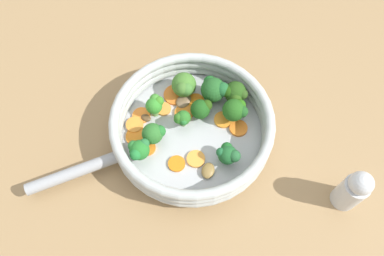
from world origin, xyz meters
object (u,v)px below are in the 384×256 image
broccoli_floret_3 (202,109)px  carrot_slice_11 (196,101)px  carrot_slice_8 (184,113)px  carrot_slice_10 (177,164)px  skillet (192,134)px  mushroom_piece_2 (146,118)px  carrot_slice_1 (175,95)px  mushroom_piece_1 (185,101)px  carrot_slice_7 (196,159)px  broccoli_floret_8 (214,89)px  broccoli_floret_7 (139,150)px  mushroom_piece_0 (208,171)px  broccoli_floret_2 (154,132)px  carrot_slice_9 (223,120)px  carrot_slice_5 (148,148)px  carrot_slice_3 (238,128)px  carrot_slice_2 (137,136)px  broccoli_floret_0 (235,93)px  carrot_slice_4 (135,125)px  broccoli_floret_1 (235,110)px  carrot_slice_0 (163,109)px  broccoli_floret_4 (228,154)px  broccoli_floret_5 (182,118)px  salt_shaker (353,190)px  carrot_slice_6 (141,115)px  broccoli_floret_9 (155,104)px

broccoli_floret_3 → carrot_slice_11: bearing=-83.3°
carrot_slice_8 → carrot_slice_10: same height
skillet → mushroom_piece_2: bearing=-31.3°
carrot_slice_1 → mushroom_piece_1: 0.02m
carrot_slice_7 → broccoli_floret_8: broccoli_floret_8 is taller
broccoli_floret_7 → mushroom_piece_2: 0.08m
carrot_slice_10 → mushroom_piece_0: bearing=151.1°
broccoli_floret_2 → mushroom_piece_1: size_ratio=1.33×
carrot_slice_9 → carrot_slice_5: bearing=8.7°
carrot_slice_3 → skillet: bearing=-10.2°
carrot_slice_3 → broccoli_floret_2: bearing=-6.5°
carrot_slice_2 → broccoli_floret_0: broccoli_floret_0 is taller
carrot_slice_11 → broccoli_floret_7: size_ratio=0.72×
mushroom_piece_1 → mushroom_piece_2: size_ratio=1.74×
mushroom_piece_0 → broccoli_floret_3: bearing=-99.1°
carrot_slice_3 → broccoli_floret_7: (0.19, 0.01, 0.03)m
broccoli_floret_3 → carrot_slice_2: bearing=7.3°
carrot_slice_3 → carrot_slice_7: bearing=23.7°
mushroom_piece_2 → carrot_slice_4: bearing=19.4°
broccoli_floret_8 → mushroom_piece_2: size_ratio=2.73×
broccoli_floret_7 → carrot_slice_10: bearing=152.9°
broccoli_floret_3 → mushroom_piece_0: 0.12m
carrot_slice_5 → carrot_slice_8: bearing=-145.8°
broccoli_floret_1 → broccoli_floret_2: broccoli_floret_1 is taller
carrot_slice_4 → carrot_slice_3: bearing=163.7°
carrot_slice_0 → broccoli_floret_1: size_ratio=0.54×
carrot_slice_2 → carrot_slice_10: bearing=129.9°
broccoli_floret_4 → carrot_slice_0: bearing=-56.0°
carrot_slice_4 → mushroom_piece_2: 0.03m
broccoli_floret_2 → broccoli_floret_7: same height
carrot_slice_10 → broccoli_floret_0: (-0.14, -0.10, 0.03)m
broccoli_floret_3 → broccoli_floret_5: 0.04m
carrot_slice_0 → broccoli_floret_4: (-0.09, 0.13, 0.02)m
broccoli_floret_3 → salt_shaker: 0.30m
carrot_slice_10 → mushroom_piece_0: (-0.05, 0.03, 0.00)m
carrot_slice_3 → mushroom_piece_2: 0.18m
broccoli_floret_0 → skillet: bearing=24.9°
carrot_slice_6 → carrot_slice_3: bearing=157.3°
carrot_slice_11 → broccoli_floret_0: 0.08m
carrot_slice_9 → broccoli_floret_0: (-0.03, -0.03, 0.03)m
carrot_slice_9 → broccoli_floret_7: 0.17m
broccoli_floret_0 → broccoli_floret_9: bearing=-5.3°
broccoli_floret_2 → carrot_slice_9: bearing=-177.0°
carrot_slice_5 → carrot_slice_10: carrot_slice_5 is taller
broccoli_floret_1 → salt_shaker: size_ratio=0.52×
carrot_slice_7 → broccoli_floret_1: bearing=-144.8°
carrot_slice_0 → broccoli_floret_8: size_ratio=0.53×
carrot_slice_11 → broccoli_floret_1: size_ratio=0.62×
carrot_slice_9 → broccoli_floret_2: size_ratio=0.75×
broccoli_floret_1 → broccoli_floret_5: size_ratio=1.37×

